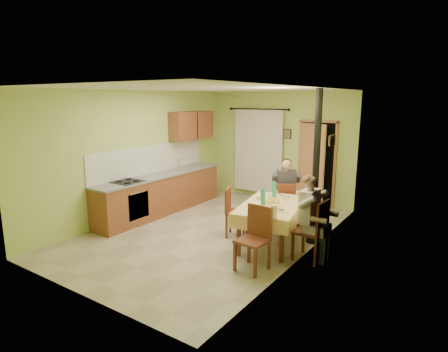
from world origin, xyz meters
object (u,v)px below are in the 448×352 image
Objects in this scene: chair_far at (285,213)px; stove_flue at (315,188)px; chair_right at (310,243)px; chair_left at (236,222)px; dining_table at (271,224)px; man_right at (311,208)px; man_far at (286,185)px; chair_near at (253,252)px.

stove_flue is at bearing -62.00° from chair_far.
chair_right is 1.08× the size of chair_left.
dining_table is 1.34× the size of man_right.
chair_far is 0.34× the size of stove_flue.
man_far is 1.00× the size of man_right.
man_right reaches higher than chair_left.
chair_left is at bearing -145.08° from man_far.
man_right is (-0.02, 0.00, 0.59)m from chair_right.
chair_far is 1.67m from chair_right.
stove_flue is (1.35, 0.53, 0.74)m from chair_left.
dining_table is 0.88m from chair_right.
man_right is (1.58, -0.23, 0.59)m from chair_left.
stove_flue reaches higher than dining_table.
man_far reaches higher than chair_near.
man_far reaches higher than chair_left.
chair_right is 0.74× the size of man_right.
chair_far is 0.68× the size of man_far.
chair_near is 0.98× the size of chair_right.
chair_near reaches higher than chair_left.
man_far is at bearing 132.63° from chair_left.
chair_right is at bearing 60.75° from chair_left.
stove_flue reaches higher than chair_near.
man_right is at bearing -28.01° from dining_table.
chair_far is at bearing 146.57° from stove_flue.
chair_left is (-1.00, 1.10, -0.00)m from chair_near.
man_far is at bearing -73.54° from chair_near.
dining_table is 1.13m from chair_near.
chair_near is at bearing 21.34° from chair_left.
chair_left is (-0.54, -1.06, 0.00)m from chair_far.
dining_table is 1.20m from man_far.
chair_right is (1.05, -1.30, 0.00)m from chair_far.
stove_flue is (-0.23, 0.76, 0.15)m from man_right.
stove_flue is at bearing 19.96° from man_right.
chair_right reaches higher than chair_far.
chair_right is at bearing -90.00° from man_right.
chair_left reaches higher than dining_table.
man_far is (-0.46, 2.17, 0.59)m from chair_near.
chair_near is 1.82m from stove_flue.
man_far reaches higher than chair_right.
chair_far is 0.59m from man_far.
man_far reaches higher than dining_table.
chair_far is at bearing 42.22° from chair_right.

